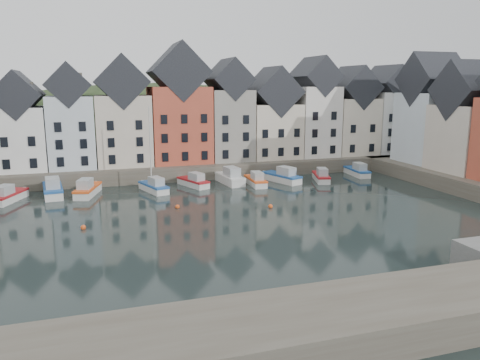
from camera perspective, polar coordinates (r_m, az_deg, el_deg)
name	(u,v)px	position (r m, az deg, el deg)	size (l,w,h in m)	color
ground	(232,225)	(46.36, -0.97, -5.48)	(260.00, 260.00, 0.00)	black
far_quay	(178,166)	(74.65, -7.59, 1.73)	(90.00, 16.00, 2.00)	#50483D
near_wall	(164,351)	(24.17, -9.26, -19.91)	(50.00, 6.00, 2.00)	#50483D
hillside	(159,232)	(104.18, -9.85, -6.27)	(153.60, 70.40, 64.00)	#213018
far_terrace	(200,116)	(72.41, -4.95, 7.77)	(72.37, 8.16, 17.78)	beige
right_terrace	(472,120)	(70.34, 26.42, 6.54)	(8.30, 24.25, 16.36)	silver
mooring_buoys	(182,213)	(50.42, -7.09, -3.99)	(20.50, 5.50, 0.50)	#F1561C
boat_a	(8,196)	(61.56, -26.43, -1.78)	(3.92, 6.25, 2.30)	silver
boat_b	(53,190)	(62.50, -21.85, -1.10)	(2.91, 7.20, 2.69)	silver
boat_c	(87,190)	(61.35, -18.12, -1.13)	(3.59, 6.66, 2.44)	silver
boat_d	(154,186)	(61.25, -10.42, -0.77)	(3.46, 6.09, 11.11)	silver
boat_e	(194,182)	(63.73, -5.65, -0.22)	(3.69, 5.95, 2.19)	silver
boat_f	(230,178)	(65.45, -1.28, 0.27)	(2.94, 7.14, 2.66)	silver
boat_g	(256,181)	(64.24, 1.94, -0.08)	(2.00, 5.76, 2.19)	silver
boat_h	(283,177)	(66.64, 5.21, 0.39)	(4.11, 6.83, 2.51)	silver
boat_i	(321,177)	(67.97, 9.88, 0.40)	(3.41, 5.99, 2.20)	silver
boat_j	(357,171)	(73.34, 14.12, 1.05)	(2.38, 6.03, 2.26)	silver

